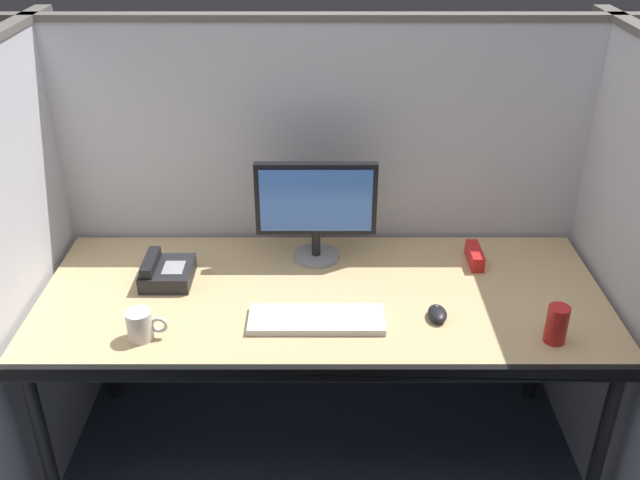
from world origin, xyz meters
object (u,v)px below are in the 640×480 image
at_px(soda_can, 554,324).
at_px(desk_phone, 163,273).
at_px(red_stapler, 472,256).
at_px(desk, 320,308).
at_px(keyboard_main, 314,320).
at_px(computer_mouse, 435,313).
at_px(coffee_mug, 138,326).
at_px(monitor_center, 313,205).

relative_size(soda_can, desk_phone, 0.64).
bearing_deg(soda_can, red_stapler, 107.98).
relative_size(desk, keyboard_main, 4.42).
height_order(computer_mouse, desk_phone, desk_phone).
relative_size(desk, red_stapler, 12.67).
xyz_separation_m(computer_mouse, coffee_mug, (-0.92, -0.10, 0.03)).
distance_m(desk, keyboard_main, 0.17).
distance_m(computer_mouse, soda_can, 0.36).
bearing_deg(monitor_center, computer_mouse, -44.65).
distance_m(computer_mouse, coffee_mug, 0.93).
distance_m(keyboard_main, computer_mouse, 0.39).
bearing_deg(monitor_center, soda_can, -34.73).
xyz_separation_m(monitor_center, coffee_mug, (-0.53, -0.49, -0.17)).
relative_size(desk, coffee_mug, 15.08).
height_order(desk, computer_mouse, computer_mouse).
bearing_deg(red_stapler, keyboard_main, -146.83).
distance_m(coffee_mug, desk_phone, 0.33).
bearing_deg(computer_mouse, red_stapler, 62.00).
xyz_separation_m(coffee_mug, desk_phone, (0.01, 0.33, -0.01)).
height_order(desk, keyboard_main, keyboard_main).
bearing_deg(desk_phone, red_stapler, 6.40).
xyz_separation_m(monitor_center, soda_can, (0.73, -0.50, -0.15)).
relative_size(coffee_mug, desk_phone, 0.66).
relative_size(keyboard_main, coffee_mug, 3.41).
relative_size(computer_mouse, red_stapler, 0.64).
bearing_deg(keyboard_main, red_stapler, 33.17).
distance_m(monitor_center, coffee_mug, 0.74).
xyz_separation_m(keyboard_main, coffee_mug, (-0.53, -0.08, 0.04)).
xyz_separation_m(monitor_center, keyboard_main, (0.00, -0.41, -0.20)).
distance_m(keyboard_main, coffee_mug, 0.54).
bearing_deg(desk_phone, monitor_center, 16.85).
bearing_deg(red_stapler, desk, -158.21).
bearing_deg(computer_mouse, desk_phone, 165.98).
bearing_deg(monitor_center, coffee_mug, -137.30).
height_order(soda_can, desk_phone, soda_can).
bearing_deg(keyboard_main, desk, 82.67).
relative_size(keyboard_main, red_stapler, 2.87).
bearing_deg(soda_can, desk, 160.55).
bearing_deg(desk_phone, keyboard_main, -25.62).
bearing_deg(soda_can, desk_phone, 164.47).
xyz_separation_m(coffee_mug, soda_can, (1.26, -0.01, 0.01)).
bearing_deg(coffee_mug, soda_can, -0.67).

